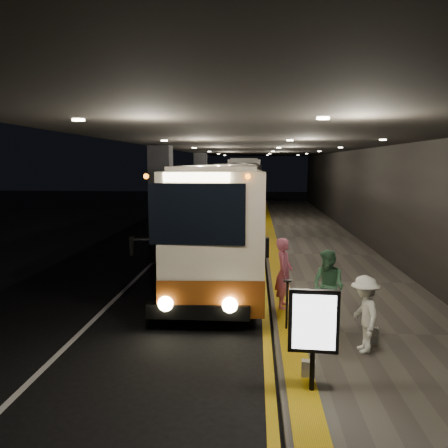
{
  "coord_description": "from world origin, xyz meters",
  "views": [
    {
      "loc": [
        2.07,
        -12.29,
        3.76
      ],
      "look_at": [
        1.01,
        2.35,
        1.7
      ],
      "focal_mm": 35.0,
      "sensor_mm": 36.0,
      "label": 1
    }
  ],
  "objects_px": {
    "bag_polka": "(371,335)",
    "stanchion_post": "(287,305)",
    "coach_third": "(244,182)",
    "passenger_boarding": "(284,273)",
    "passenger_waiting_white": "(364,314)",
    "coach_second": "(240,193)",
    "passenger_waiting_green": "(328,287)",
    "bag_plain": "(308,369)",
    "info_sign": "(314,323)",
    "coach_main": "(219,223)"
  },
  "relations": [
    {
      "from": "coach_main",
      "to": "bag_plain",
      "type": "relative_size",
      "value": 39.9
    },
    {
      "from": "bag_plain",
      "to": "info_sign",
      "type": "relative_size",
      "value": 0.17
    },
    {
      "from": "coach_third",
      "to": "bag_plain",
      "type": "height_order",
      "value": "coach_third"
    },
    {
      "from": "passenger_boarding",
      "to": "bag_plain",
      "type": "bearing_deg",
      "value": -166.41
    },
    {
      "from": "passenger_boarding",
      "to": "stanchion_post",
      "type": "height_order",
      "value": "passenger_boarding"
    },
    {
      "from": "passenger_waiting_white",
      "to": "coach_second",
      "type": "bearing_deg",
      "value": -175.37
    },
    {
      "from": "bag_polka",
      "to": "info_sign",
      "type": "bearing_deg",
      "value": -126.16
    },
    {
      "from": "info_sign",
      "to": "passenger_waiting_white",
      "type": "bearing_deg",
      "value": 56.38
    },
    {
      "from": "coach_main",
      "to": "info_sign",
      "type": "bearing_deg",
      "value": -77.94
    },
    {
      "from": "bag_polka",
      "to": "coach_main",
      "type": "bearing_deg",
      "value": 119.92
    },
    {
      "from": "passenger_waiting_white",
      "to": "bag_polka",
      "type": "relative_size",
      "value": 4.24
    },
    {
      "from": "bag_polka",
      "to": "stanchion_post",
      "type": "bearing_deg",
      "value": 157.32
    },
    {
      "from": "passenger_waiting_white",
      "to": "stanchion_post",
      "type": "relative_size",
      "value": 1.37
    },
    {
      "from": "bag_polka",
      "to": "stanchion_post",
      "type": "distance_m",
      "value": 1.81
    },
    {
      "from": "bag_polka",
      "to": "stanchion_post",
      "type": "xyz_separation_m",
      "value": [
        -1.63,
        0.68,
        0.37
      ]
    },
    {
      "from": "info_sign",
      "to": "coach_main",
      "type": "bearing_deg",
      "value": 108.07
    },
    {
      "from": "passenger_waiting_green",
      "to": "info_sign",
      "type": "bearing_deg",
      "value": -57.56
    },
    {
      "from": "passenger_boarding",
      "to": "info_sign",
      "type": "bearing_deg",
      "value": -166.75
    },
    {
      "from": "passenger_waiting_green",
      "to": "info_sign",
      "type": "height_order",
      "value": "passenger_waiting_green"
    },
    {
      "from": "coach_third",
      "to": "bag_polka",
      "type": "height_order",
      "value": "coach_third"
    },
    {
      "from": "coach_second",
      "to": "info_sign",
      "type": "relative_size",
      "value": 6.95
    },
    {
      "from": "coach_main",
      "to": "coach_second",
      "type": "xyz_separation_m",
      "value": [
        0.17,
        15.2,
        0.01
      ]
    },
    {
      "from": "bag_polka",
      "to": "stanchion_post",
      "type": "relative_size",
      "value": 0.32
    },
    {
      "from": "info_sign",
      "to": "stanchion_post",
      "type": "relative_size",
      "value": 1.53
    },
    {
      "from": "coach_main",
      "to": "bag_polka",
      "type": "bearing_deg",
      "value": -62.93
    },
    {
      "from": "coach_third",
      "to": "bag_polka",
      "type": "relative_size",
      "value": 36.54
    },
    {
      "from": "coach_main",
      "to": "passenger_waiting_white",
      "type": "height_order",
      "value": "coach_main"
    },
    {
      "from": "coach_third",
      "to": "bag_polka",
      "type": "xyz_separation_m",
      "value": [
        3.44,
        -33.44,
        -1.61
      ]
    },
    {
      "from": "coach_main",
      "to": "passenger_waiting_white",
      "type": "distance_m",
      "value": 7.41
    },
    {
      "from": "coach_third",
      "to": "passenger_boarding",
      "type": "bearing_deg",
      "value": -87.93
    },
    {
      "from": "bag_plain",
      "to": "info_sign",
      "type": "bearing_deg",
      "value": -89.92
    },
    {
      "from": "coach_main",
      "to": "passenger_waiting_white",
      "type": "bearing_deg",
      "value": -65.86
    },
    {
      "from": "passenger_waiting_green",
      "to": "bag_polka",
      "type": "relative_size",
      "value": 4.75
    },
    {
      "from": "coach_second",
      "to": "bag_polka",
      "type": "relative_size",
      "value": 32.89
    },
    {
      "from": "coach_second",
      "to": "passenger_waiting_green",
      "type": "distance_m",
      "value": 20.46
    },
    {
      "from": "coach_third",
      "to": "passenger_boarding",
      "type": "height_order",
      "value": "coach_third"
    },
    {
      "from": "coach_second",
      "to": "passenger_waiting_green",
      "type": "bearing_deg",
      "value": -78.73
    },
    {
      "from": "passenger_waiting_white",
      "to": "bag_plain",
      "type": "xyz_separation_m",
      "value": [
        -1.18,
        -1.12,
        -0.6
      ]
    },
    {
      "from": "stanchion_post",
      "to": "passenger_waiting_green",
      "type": "bearing_deg",
      "value": 26.23
    },
    {
      "from": "passenger_waiting_green",
      "to": "coach_third",
      "type": "bearing_deg",
      "value": 140.71
    },
    {
      "from": "passenger_waiting_white",
      "to": "stanchion_post",
      "type": "height_order",
      "value": "passenger_waiting_white"
    },
    {
      "from": "passenger_waiting_green",
      "to": "coach_main",
      "type": "bearing_deg",
      "value": 165.62
    },
    {
      "from": "bag_polka",
      "to": "coach_second",
      "type": "bearing_deg",
      "value": 99.03
    },
    {
      "from": "passenger_waiting_green",
      "to": "bag_plain",
      "type": "relative_size",
      "value": 5.77
    },
    {
      "from": "info_sign",
      "to": "passenger_waiting_green",
      "type": "bearing_deg",
      "value": 79.79
    },
    {
      "from": "coach_third",
      "to": "stanchion_post",
      "type": "distance_m",
      "value": 32.83
    },
    {
      "from": "bag_polka",
      "to": "bag_plain",
      "type": "height_order",
      "value": "bag_polka"
    },
    {
      "from": "coach_third",
      "to": "stanchion_post",
      "type": "relative_size",
      "value": 11.81
    },
    {
      "from": "passenger_boarding",
      "to": "passenger_waiting_green",
      "type": "relative_size",
      "value": 1.06
    },
    {
      "from": "coach_second",
      "to": "info_sign",
      "type": "bearing_deg",
      "value": -81.51
    }
  ]
}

